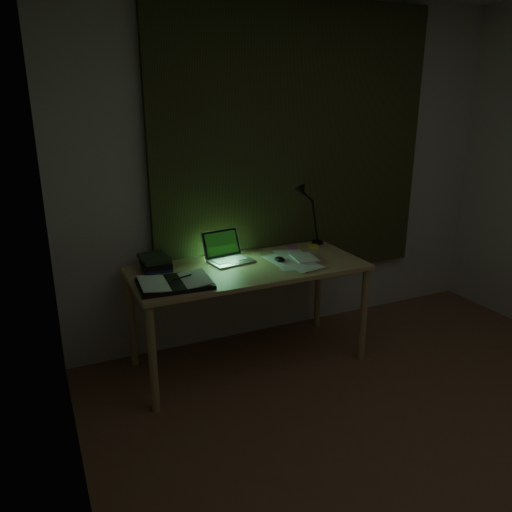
{
  "coord_description": "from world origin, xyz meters",
  "views": [
    {
      "loc": [
        -1.83,
        -1.3,
        1.8
      ],
      "look_at": [
        -0.55,
        1.46,
        0.82
      ],
      "focal_mm": 35.0,
      "sensor_mm": 36.0,
      "label": 1
    }
  ],
  "objects_px": {
    "book_stack": "(156,262)",
    "desk_lamp": "(319,213)",
    "open_textbook": "(175,283)",
    "desk": "(249,315)",
    "laptop": "(231,248)",
    "loose_papers": "(297,258)"
  },
  "relations": [
    {
      "from": "open_textbook",
      "to": "book_stack",
      "type": "xyz_separation_m",
      "value": [
        -0.03,
        0.35,
        0.03
      ]
    },
    {
      "from": "loose_papers",
      "to": "open_textbook",
      "type": "bearing_deg",
      "value": -171.94
    },
    {
      "from": "desk",
      "to": "laptop",
      "type": "bearing_deg",
      "value": 119.93
    },
    {
      "from": "desk_lamp",
      "to": "laptop",
      "type": "bearing_deg",
      "value": -171.27
    },
    {
      "from": "loose_papers",
      "to": "desk_lamp",
      "type": "relative_size",
      "value": 0.74
    },
    {
      "from": "open_textbook",
      "to": "desk_lamp",
      "type": "relative_size",
      "value": 0.9
    },
    {
      "from": "laptop",
      "to": "open_textbook",
      "type": "relative_size",
      "value": 0.74
    },
    {
      "from": "open_textbook",
      "to": "desk_lamp",
      "type": "height_order",
      "value": "desk_lamp"
    },
    {
      "from": "book_stack",
      "to": "desk_lamp",
      "type": "xyz_separation_m",
      "value": [
        1.27,
        0.07,
        0.19
      ]
    },
    {
      "from": "desk_lamp",
      "to": "open_textbook",
      "type": "bearing_deg",
      "value": -163.63
    },
    {
      "from": "desk",
      "to": "open_textbook",
      "type": "bearing_deg",
      "value": -165.56
    },
    {
      "from": "book_stack",
      "to": "loose_papers",
      "type": "height_order",
      "value": "book_stack"
    },
    {
      "from": "laptop",
      "to": "open_textbook",
      "type": "xyz_separation_m",
      "value": [
        -0.47,
        -0.27,
        -0.08
      ]
    },
    {
      "from": "book_stack",
      "to": "loose_papers",
      "type": "bearing_deg",
      "value": -13.25
    },
    {
      "from": "desk",
      "to": "open_textbook",
      "type": "xyz_separation_m",
      "value": [
        -0.55,
        -0.14,
        0.37
      ]
    },
    {
      "from": "laptop",
      "to": "book_stack",
      "type": "xyz_separation_m",
      "value": [
        -0.5,
        0.08,
        -0.06
      ]
    },
    {
      "from": "book_stack",
      "to": "loose_papers",
      "type": "xyz_separation_m",
      "value": [
        0.93,
        -0.22,
        -0.04
      ]
    },
    {
      "from": "book_stack",
      "to": "laptop",
      "type": "bearing_deg",
      "value": -9.16
    },
    {
      "from": "laptop",
      "to": "desk",
      "type": "bearing_deg",
      "value": -69.34
    },
    {
      "from": "desk",
      "to": "desk_lamp",
      "type": "relative_size",
      "value": 3.27
    },
    {
      "from": "open_textbook",
      "to": "laptop",
      "type": "bearing_deg",
      "value": 33.45
    },
    {
      "from": "desk",
      "to": "desk_lamp",
      "type": "distance_m",
      "value": 0.96
    }
  ]
}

